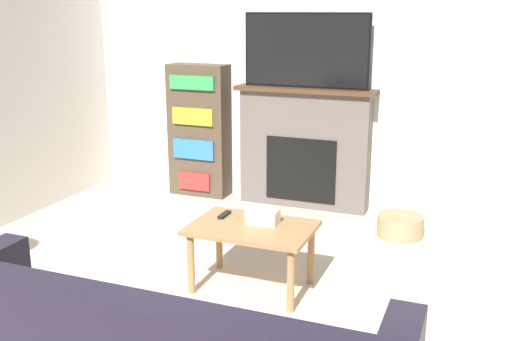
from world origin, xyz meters
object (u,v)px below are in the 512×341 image
at_px(coffee_table, 252,235).
at_px(storage_basket, 400,226).
at_px(bookshelf, 199,131).
at_px(fireplace, 304,147).
at_px(tv, 306,51).

relative_size(coffee_table, storage_basket, 2.12).
bearing_deg(storage_basket, coffee_table, -120.20).
bearing_deg(bookshelf, storage_basket, -12.26).
bearing_deg(fireplace, tv, -90.00).
bearing_deg(fireplace, coffee_table, -83.60).
relative_size(tv, bookshelf, 0.89).
distance_m(bookshelf, storage_basket, 2.29).
relative_size(fireplace, storage_basket, 3.48).
bearing_deg(tv, bookshelf, -179.85).
xyz_separation_m(bookshelf, storage_basket, (2.17, -0.47, -0.59)).
distance_m(coffee_table, storage_basket, 1.65).
distance_m(fireplace, storage_basket, 1.25).
bearing_deg(bookshelf, fireplace, 1.16).
distance_m(fireplace, tv, 0.93).
height_order(fireplace, storage_basket, fireplace).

